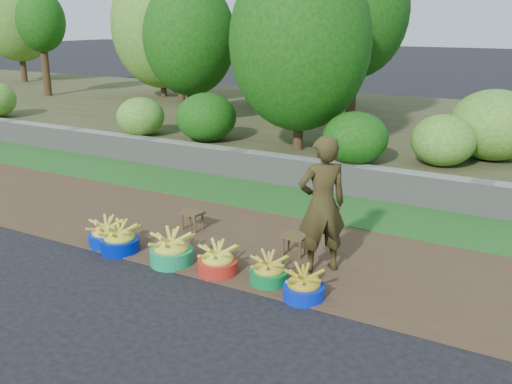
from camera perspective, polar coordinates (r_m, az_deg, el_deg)
The scene contains 15 objects.
ground_plane at distance 6.76m, azimuth -3.70°, elevation -9.21°, with size 120.00×120.00×0.00m, color black.
dirt_shoulder at distance 7.74m, azimuth 1.41°, elevation -5.61°, with size 80.00×2.50×0.02m, color #4A3523.
grass_verge at distance 9.43m, azimuth 7.21°, elevation -1.46°, with size 80.00×1.50×0.04m, color #256220.
retaining_wall at distance 10.12m, azimuth 9.13°, elevation 1.24°, with size 80.00×0.35×0.55m, color gray.
earth_bank at distance 14.70m, azimuth 16.02°, elevation 5.61°, with size 80.00×10.00×0.50m, color #464626.
vegetation at distance 13.72m, azimuth 17.22°, elevation 15.04°, with size 36.03×8.65×4.68m.
basin_a at distance 8.04m, azimuth -14.70°, elevation -4.10°, with size 0.50×0.50×0.37m.
basin_b at distance 7.79m, azimuth -13.46°, elevation -4.65°, with size 0.52×0.52×0.39m.
basin_c at distance 7.29m, azimuth -8.45°, elevation -5.77°, with size 0.55×0.55×0.41m.
basin_d at distance 6.97m, azimuth -3.85°, elevation -6.90°, with size 0.49×0.49×0.37m.
basin_e at distance 6.71m, azimuth 1.30°, elevation -7.94°, with size 0.46×0.46×0.34m.
basin_f at distance 6.38m, azimuth 4.80°, elevation -9.36°, with size 0.46×0.46×0.35m.
stool_left at distance 8.34m, azimuth -6.40°, elevation -2.30°, with size 0.34×0.27×0.28m.
stool_right at distance 7.42m, azimuth 3.86°, elevation -4.72°, with size 0.32×0.24×0.28m.
vendor_woman at distance 6.82m, azimuth 6.62°, elevation -1.26°, with size 0.61×0.40×1.68m, color black.
Camera 1 is at (3.38, -5.04, 2.98)m, focal length 40.00 mm.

